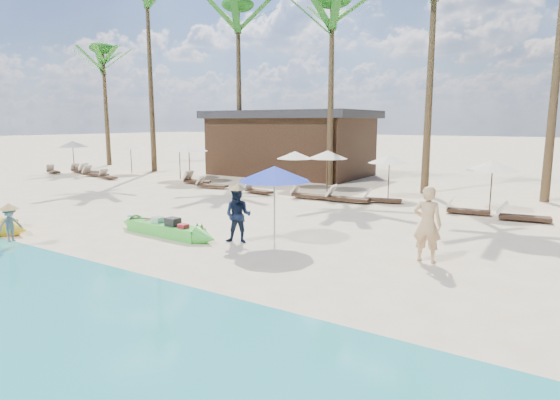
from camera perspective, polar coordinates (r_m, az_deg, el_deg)
The scene contains 34 objects.
ground at distance 13.47m, azimuth -9.08°, elevation -5.95°, with size 240.00×240.00×0.00m, color beige.
wet_sand_strip at distance 10.50m, azimuth -28.01°, elevation -11.44°, with size 240.00×4.50×0.01m, color tan.
green_canoe at distance 15.30m, azimuth -13.84°, elevation -3.44°, with size 4.83×0.78×0.61m.
tourist at distance 12.48m, azimuth 17.53°, elevation -2.83°, with size 0.72×0.47×1.98m, color tan.
vendor_green at distance 13.86m, azimuth -5.12°, elevation -1.89°, with size 0.81×0.63×1.66m, color #131D34.
vendor_yellow at distance 15.39m, azimuth -30.03°, elevation -2.60°, with size 0.64×0.37×0.99m, color gray.
blue_umbrella at distance 13.51m, azimuth -0.69°, elevation 3.22°, with size 2.14×2.14×2.30m.
resort_parasol_0 at distance 36.49m, azimuth -23.97°, elevation 6.25°, with size 2.18×2.18×2.24m.
lounger_0_left at distance 36.44m, azimuth -25.96°, elevation 3.22°, with size 1.73×0.96×0.56m.
lounger_0_right at distance 36.15m, azimuth -23.35°, elevation 3.36°, with size 1.76×0.83×0.58m.
resort_parasol_1 at distance 34.37m, azimuth -17.77°, elevation 6.29°, with size 2.06×2.06×2.12m.
lounger_1_left at distance 34.79m, azimuth -22.04°, elevation 3.28°, with size 2.03×0.92×0.66m.
lounger_1_right at distance 33.28m, azimuth -21.71°, elevation 3.05°, with size 1.99×0.76×0.66m.
resort_parasol_2 at distance 30.10m, azimuth -12.18°, elevation 6.34°, with size 2.18×2.18×2.24m.
lounger_2_left at distance 31.49m, azimuth -20.28°, elevation 2.75°, with size 1.72×0.86×0.56m.
resort_parasol_3 at distance 28.14m, azimuth -11.05°, elevation 6.31°, with size 2.25×2.25×2.32m.
lounger_3_left at distance 27.63m, azimuth -10.36°, elevation 2.37°, with size 1.96×0.96×0.64m.
lounger_3_right at distance 27.82m, azimuth -10.27°, elevation 2.37°, with size 1.71×1.02×0.56m.
resort_parasol_4 at distance 24.95m, azimuth 1.84°, elevation 5.49°, with size 1.96×1.96×2.02m.
lounger_4_left at distance 25.70m, azimuth -8.45°, elevation 1.87°, with size 1.85×0.87×0.60m.
lounger_4_right at distance 23.49m, azimuth -2.76°, elevation 1.23°, with size 1.73×0.78×0.57m.
resort_parasol_5 at distance 24.07m, azimuth 5.83°, elevation 5.53°, with size 2.06×2.06×2.13m.
lounger_5_left at distance 21.94m, azimuth 3.47°, elevation 0.70°, with size 1.92×0.74×0.64m.
resort_parasol_6 at distance 22.54m, azimuth 13.20°, elevation 4.90°, with size 2.00×2.00×2.06m.
lounger_6_left at distance 21.13m, azimuth 7.97°, elevation 0.31°, with size 2.02×0.81×0.67m.
lounger_6_right at distance 21.28m, azimuth 12.16°, elevation 0.16°, with size 1.73×0.90×0.56m.
resort_parasol_7 at distance 20.13m, azimuth 24.51°, elevation 3.85°, with size 2.02×2.02×2.08m.
lounger_7_left at distance 19.62m, azimuth 21.62°, elevation -1.07°, with size 1.72×0.73×0.57m.
lounger_7_right at distance 19.06m, azimuth 27.27°, elevation -1.71°, with size 1.86×0.82×0.61m.
palm_0 at distance 42.00m, azimuth -20.73°, elevation 15.11°, with size 2.08×2.08×9.90m.
palm_1 at distance 36.15m, azimuth -15.83°, elevation 20.72°, with size 2.08×2.08×13.60m.
palm_2 at distance 31.77m, azimuth -5.13°, elevation 19.64°, with size 2.08×2.08×11.33m.
palm_3 at distance 27.24m, azimuth 6.36°, elevation 20.04°, with size 2.08×2.08×10.52m.
pavilion_west at distance 31.89m, azimuth 1.26°, elevation 7.02°, with size 10.80×6.60×4.30m.
Camera 1 is at (8.75, -9.60, 3.55)m, focal length 30.00 mm.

